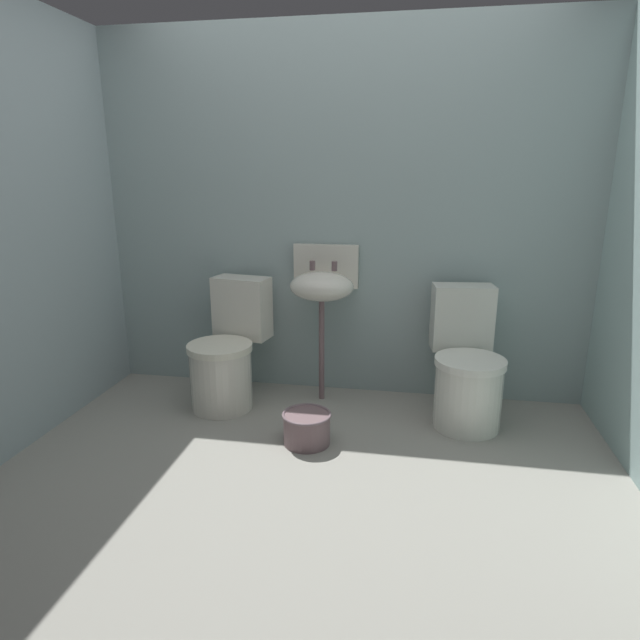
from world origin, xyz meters
The scene contains 7 objects.
ground_plane centered at (0.00, 0.00, -0.04)m, with size 3.51×2.46×0.08m, color gray.
wall_back centered at (0.00, 1.08, 1.16)m, with size 3.51×0.10×2.31m, color #92A6A6.
wall_left centered at (-1.61, 0.10, 1.16)m, with size 0.10×2.26×2.31m, color #91A2A6.
toilet_left centered at (-0.67, 0.68, 0.32)m, with size 0.48×0.65×0.78m.
toilet_right centered at (0.80, 0.68, 0.32)m, with size 0.45×0.63×0.78m.
sink centered at (-0.09, 0.87, 0.75)m, with size 0.42×0.35×0.99m.
bucket centered at (-0.07, 0.24, 0.09)m, with size 0.27×0.27×0.18m.
Camera 1 is at (0.47, -2.37, 1.45)m, focal length 30.17 mm.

